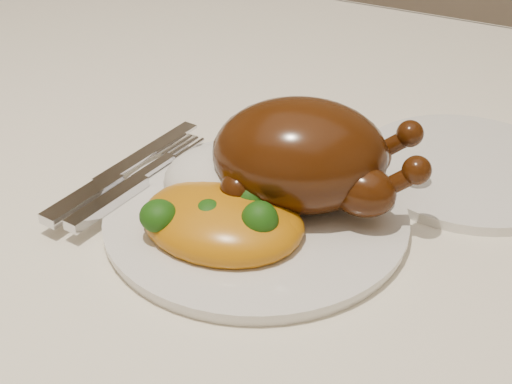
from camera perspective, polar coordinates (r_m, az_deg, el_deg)
The scene contains 8 objects.
dining_table at distance 0.74m, azimuth -4.51°, elevation -4.25°, with size 1.60×0.90×0.76m.
tablecloth at distance 0.70m, azimuth -4.76°, elevation 0.50°, with size 1.73×1.03×0.18m.
dinner_plate at distance 0.60m, azimuth -0.00°, elevation -2.04°, with size 0.25×0.25×0.01m, color white.
side_plate at distance 0.69m, azimuth 16.56°, elevation 1.84°, with size 0.20×0.20×0.01m, color white.
roast_chicken at distance 0.58m, azimuth 3.95°, elevation 2.94°, with size 0.19×0.16×0.09m.
rice_mound at distance 0.62m, azimuth -2.60°, elevation 0.90°, with size 0.13×0.13×0.05m.
mac_and_cheese at distance 0.56m, azimuth -2.28°, elevation -2.22°, with size 0.14×0.11×0.05m.
cutlery at distance 0.63m, azimuth -11.14°, elevation 0.61°, with size 0.05×0.20×0.01m.
Camera 1 is at (0.33, -0.49, 1.12)m, focal length 50.00 mm.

